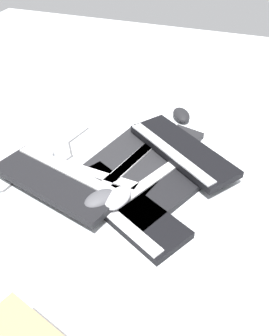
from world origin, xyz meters
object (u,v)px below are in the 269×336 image
(keyboard_5, at_px, (56,182))
(mouse_0, at_px, (42,156))
(keyboard_1, at_px, (158,157))
(mouse_2, at_px, (118,198))
(keyboard_6, at_px, (182,150))
(mouse_1, at_px, (181,115))
(mouse_3, at_px, (100,199))
(keyboard_2, at_px, (118,160))
(keyboard_0, at_px, (171,185))
(keyboard_4, at_px, (124,207))
(keyboard_3, at_px, (73,182))

(keyboard_5, bearing_deg, mouse_0, 134.70)
(keyboard_1, distance_m, mouse_2, 0.29)
(keyboard_6, bearing_deg, mouse_2, -111.62)
(mouse_1, distance_m, mouse_3, 0.62)
(keyboard_2, height_order, mouse_0, mouse_0)
(keyboard_0, xyz_separation_m, mouse_3, (-0.18, -0.17, 0.04))
(mouse_2, bearing_deg, keyboard_5, 98.98)
(keyboard_2, bearing_deg, mouse_2, -68.82)
(keyboard_0, distance_m, mouse_3, 0.25)
(mouse_0, distance_m, mouse_3, 0.34)
(keyboard_4, relative_size, mouse_0, 4.16)
(keyboard_0, distance_m, mouse_1, 0.44)
(keyboard_1, xyz_separation_m, mouse_1, (0.01, 0.31, 0.01))
(mouse_1, bearing_deg, keyboard_0, 160.63)
(keyboard_1, bearing_deg, mouse_3, -106.90)
(mouse_1, bearing_deg, keyboard_3, 126.80)
(keyboard_3, height_order, mouse_0, mouse_0)
(keyboard_5, bearing_deg, keyboard_1, 46.07)
(keyboard_4, height_order, mouse_2, mouse_2)
(mouse_2, bearing_deg, keyboard_3, 84.69)
(mouse_2, bearing_deg, keyboard_4, -68.48)
(mouse_0, height_order, mouse_3, mouse_3)
(keyboard_6, distance_m, mouse_2, 0.34)
(keyboard_0, relative_size, keyboard_4, 1.01)
(keyboard_2, xyz_separation_m, mouse_0, (-0.26, -0.08, 0.01))
(keyboard_2, distance_m, mouse_0, 0.27)
(keyboard_1, xyz_separation_m, keyboard_3, (-0.23, -0.22, 0.00))
(keyboard_6, height_order, mouse_1, keyboard_6)
(mouse_0, distance_m, mouse_2, 0.37)
(keyboard_5, xyz_separation_m, keyboard_6, (0.34, 0.30, 0.00))
(keyboard_4, distance_m, keyboard_5, 0.24)
(mouse_2, bearing_deg, keyboard_1, 2.94)
(mouse_2, bearing_deg, mouse_1, 6.35)
(keyboard_2, xyz_separation_m, mouse_1, (0.14, 0.37, 0.01))
(keyboard_4, bearing_deg, keyboard_2, 115.20)
(keyboard_2, distance_m, mouse_2, 0.24)
(keyboard_2, height_order, mouse_2, mouse_2)
(keyboard_6, bearing_deg, keyboard_2, -155.57)
(mouse_1, xyz_separation_m, mouse_3, (-0.10, -0.61, 0.03))
(mouse_3, bearing_deg, mouse_2, 146.15)
(mouse_1, bearing_deg, mouse_2, 145.73)
(keyboard_5, height_order, mouse_3, mouse_3)
(keyboard_5, distance_m, mouse_2, 0.22)
(mouse_2, distance_m, mouse_3, 0.05)
(keyboard_0, distance_m, mouse_2, 0.20)
(keyboard_5, xyz_separation_m, mouse_2, (0.22, -0.01, 0.01))
(keyboard_3, bearing_deg, mouse_0, 152.35)
(keyboard_2, height_order, mouse_3, mouse_3)
(keyboard_3, distance_m, keyboard_6, 0.40)
(keyboard_6, distance_m, mouse_0, 0.50)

